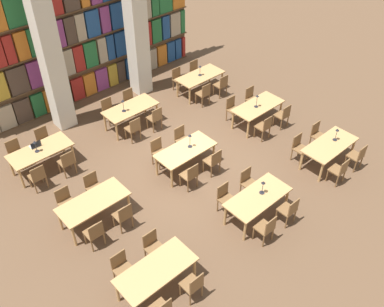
{
  "coord_description": "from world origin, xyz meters",
  "views": [
    {
      "loc": [
        -6.49,
        -7.5,
        8.81
      ],
      "look_at": [
        0.0,
        -0.28,
        0.68
      ],
      "focal_mm": 40.0,
      "sensor_mm": 36.0,
      "label": 1
    }
  ],
  "objects_px": {
    "reading_table_2": "(330,146)",
    "chair_30": "(155,118)",
    "chair_1": "(122,268)",
    "chair_10": "(357,156)",
    "reading_table_5": "(258,108)",
    "laptop": "(35,145)",
    "chair_3": "(153,246)",
    "chair_12": "(95,233)",
    "reading_table_4": "(186,152)",
    "chair_19": "(182,139)",
    "chair_2": "(193,285)",
    "chair_4": "(266,228)",
    "chair_9": "(299,147)",
    "desk_lamp_4": "(35,145)",
    "chair_26": "(67,162)",
    "chair_23": "(252,98)",
    "chair_18": "(213,161)",
    "reading_table_8": "(200,77)",
    "chair_5": "(225,198)",
    "desk_lamp_1": "(337,133)",
    "chair_11": "(317,135)",
    "desk_lamp_2": "(190,138)",
    "chair_6": "(289,210)",
    "desk_lamp_5": "(123,103)",
    "reading_table_0": "(156,272)",
    "chair_34": "(221,85)",
    "chair_8": "(339,170)",
    "chair_13": "(66,202)",
    "chair_20": "(264,127)",
    "pillar_center": "(135,15)",
    "chair_32": "(204,93)",
    "desk_lamp_3": "(257,99)",
    "chair_17": "(159,151)",
    "reading_table_7": "(131,110)",
    "desk_lamp_0": "(263,185)",
    "chair_24": "(38,176)",
    "chair_14": "(123,215)",
    "reading_table_1": "(258,199)",
    "chair_7": "(248,182)",
    "chair_28": "(133,128)",
    "chair_33": "(178,79)",
    "chair_21": "(233,108)",
    "reading_table_6": "(40,152)",
    "pillar_left": "(47,44)",
    "chair_25": "(16,153)",
    "chair_22": "(283,115)",
    "chair_15": "(94,187)"
  },
  "relations": [
    {
      "from": "desk_lamp_4",
      "to": "chair_26",
      "type": "bearing_deg",
      "value": -52.66
    },
    {
      "from": "reading_table_1",
      "to": "chair_34",
      "type": "bearing_deg",
      "value": 53.86
    },
    {
      "from": "desk_lamp_4",
      "to": "chair_23",
      "type": "bearing_deg",
      "value": -15.7
    },
    {
      "from": "chair_3",
      "to": "chair_12",
      "type": "xyz_separation_m",
      "value": [
        -0.83,
        1.3,
        0.0
      ]
    },
    {
      "from": "pillar_center",
      "to": "chair_20",
      "type": "xyz_separation_m",
      "value": [
        1.18,
        -5.16,
        -2.51
      ]
    },
    {
      "from": "chair_34",
      "to": "chair_8",
      "type": "bearing_deg",
      "value": -98.48
    },
    {
      "from": "reading_table_2",
      "to": "chair_30",
      "type": "distance_m",
      "value": 5.7
    },
    {
      "from": "reading_table_7",
      "to": "desk_lamp_2",
      "type": "bearing_deg",
      "value": -88.11
    },
    {
      "from": "chair_1",
      "to": "chair_10",
      "type": "xyz_separation_m",
      "value": [
        7.56,
        -1.45,
        0.0
      ]
    },
    {
      "from": "chair_3",
      "to": "desk_lamp_3",
      "type": "bearing_deg",
      "value": -160.87
    },
    {
      "from": "pillar_center",
      "to": "desk_lamp_2",
      "type": "xyz_separation_m",
      "value": [
        -1.55,
        -4.56,
        -1.93
      ]
    },
    {
      "from": "chair_24",
      "to": "chair_11",
      "type": "bearing_deg",
      "value": -28.89
    },
    {
      "from": "chair_7",
      "to": "chair_28",
      "type": "height_order",
      "value": "same"
    },
    {
      "from": "chair_9",
      "to": "reading_table_8",
      "type": "distance_m",
      "value": 4.98
    },
    {
      "from": "chair_2",
      "to": "chair_13",
      "type": "height_order",
      "value": "same"
    },
    {
      "from": "chair_24",
      "to": "reading_table_7",
      "type": "relative_size",
      "value": 0.48
    },
    {
      "from": "chair_14",
      "to": "chair_33",
      "type": "height_order",
      "value": "same"
    },
    {
      "from": "desk_lamp_5",
      "to": "chair_22",
      "type": "bearing_deg",
      "value": -40.4
    },
    {
      "from": "chair_1",
      "to": "reading_table_2",
      "type": "bearing_deg",
      "value": 174.08
    },
    {
      "from": "pillar_center",
      "to": "reading_table_6",
      "type": "distance_m",
      "value": 5.74
    },
    {
      "from": "chair_21",
      "to": "chair_11",
      "type": "bearing_deg",
      "value": 108.26
    },
    {
      "from": "chair_4",
      "to": "chair_6",
      "type": "xyz_separation_m",
      "value": [
        0.91,
        0.0,
        0.0
      ]
    },
    {
      "from": "chair_26",
      "to": "chair_20",
      "type": "bearing_deg",
      "value": -25.81
    },
    {
      "from": "reading_table_4",
      "to": "chair_19",
      "type": "relative_size",
      "value": 2.07
    },
    {
      "from": "reading_table_5",
      "to": "laptop",
      "type": "bearing_deg",
      "value": 155.71
    },
    {
      "from": "reading_table_4",
      "to": "chair_15",
      "type": "bearing_deg",
      "value": 165.26
    },
    {
      "from": "chair_4",
      "to": "chair_34",
      "type": "bearing_deg",
      "value": 54.21
    },
    {
      "from": "reading_table_1",
      "to": "chair_18",
      "type": "xyz_separation_m",
      "value": [
        0.35,
        2.02,
        -0.18
      ]
    },
    {
      "from": "pillar_left",
      "to": "chair_4",
      "type": "bearing_deg",
      "value": -81.18
    },
    {
      "from": "chair_19",
      "to": "chair_30",
      "type": "xyz_separation_m",
      "value": [
        0.09,
        1.48,
        0.0
      ]
    },
    {
      "from": "reading_table_4",
      "to": "reading_table_5",
      "type": "bearing_deg",
      "value": 1.96
    },
    {
      "from": "chair_4",
      "to": "chair_9",
      "type": "relative_size",
      "value": 1.0
    },
    {
      "from": "chair_3",
      "to": "chair_2",
      "type": "bearing_deg",
      "value": 90.0
    },
    {
      "from": "chair_25",
      "to": "chair_32",
      "type": "height_order",
      "value": "same"
    },
    {
      "from": "pillar_center",
      "to": "reading_table_4",
      "type": "height_order",
      "value": "pillar_center"
    },
    {
      "from": "chair_12",
      "to": "chair_17",
      "type": "distance_m",
      "value": 3.47
    },
    {
      "from": "desk_lamp_5",
      "to": "reading_table_0",
      "type": "bearing_deg",
      "value": -118.72
    },
    {
      "from": "reading_table_4",
      "to": "chair_20",
      "type": "height_order",
      "value": "chair_20"
    },
    {
      "from": "chair_3",
      "to": "chair_14",
      "type": "bearing_deg",
      "value": -91.64
    },
    {
      "from": "chair_2",
      "to": "laptop",
      "type": "bearing_deg",
      "value": 93.92
    },
    {
      "from": "chair_1",
      "to": "reading_table_7",
      "type": "xyz_separation_m",
      "value": [
        3.79,
        4.91,
        0.18
      ]
    },
    {
      "from": "chair_5",
      "to": "desk_lamp_0",
      "type": "relative_size",
      "value": 2.1
    },
    {
      "from": "chair_11",
      "to": "desk_lamp_2",
      "type": "relative_size",
      "value": 1.9
    },
    {
      "from": "chair_6",
      "to": "chair_26",
      "type": "distance_m",
      "value": 6.54
    },
    {
      "from": "chair_26",
      "to": "chair_32",
      "type": "relative_size",
      "value": 1.0
    },
    {
      "from": "chair_5",
      "to": "chair_30",
      "type": "height_order",
      "value": "same"
    },
    {
      "from": "chair_7",
      "to": "reading_table_7",
      "type": "distance_m",
      "value": 4.96
    },
    {
      "from": "chair_18",
      "to": "reading_table_8",
      "type": "height_order",
      "value": "chair_18"
    },
    {
      "from": "desk_lamp_2",
      "to": "chair_24",
      "type": "relative_size",
      "value": 0.53
    },
    {
      "from": "chair_5",
      "to": "desk_lamp_1",
      "type": "relative_size",
      "value": 2.09
    }
  ]
}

